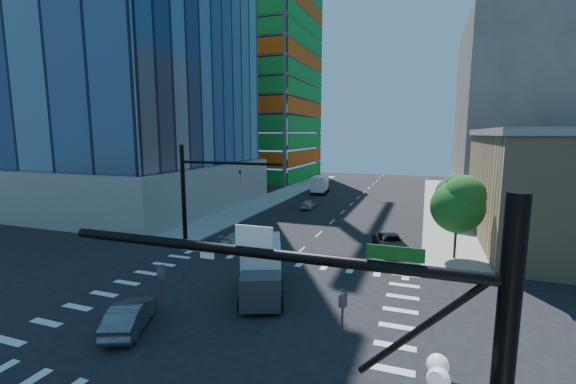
% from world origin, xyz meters
% --- Properties ---
extents(ground, '(160.00, 160.00, 0.00)m').
position_xyz_m(ground, '(0.00, 0.00, 0.00)').
color(ground, black).
rests_on(ground, ground).
extents(road_markings, '(20.00, 20.00, 0.01)m').
position_xyz_m(road_markings, '(0.00, 0.00, 0.01)').
color(road_markings, silver).
rests_on(road_markings, ground).
extents(sidewalk_ne, '(5.00, 60.00, 0.15)m').
position_xyz_m(sidewalk_ne, '(12.50, 40.00, 0.07)').
color(sidewalk_ne, '#9B9892').
rests_on(sidewalk_ne, ground).
extents(sidewalk_nw, '(5.00, 60.00, 0.15)m').
position_xyz_m(sidewalk_nw, '(-12.50, 40.00, 0.07)').
color(sidewalk_nw, '#9B9892').
rests_on(sidewalk_nw, ground).
extents(construction_building, '(25.16, 34.50, 70.60)m').
position_xyz_m(construction_building, '(-27.41, 61.93, 24.61)').
color(construction_building, slate).
rests_on(construction_building, ground).
extents(bg_building_ne, '(24.00, 30.00, 28.00)m').
position_xyz_m(bg_building_ne, '(27.00, 55.00, 14.00)').
color(bg_building_ne, '#5A5551').
rests_on(bg_building_ne, ground).
extents(signal_mast_nw, '(10.20, 0.40, 9.00)m').
position_xyz_m(signal_mast_nw, '(-10.00, 11.50, 5.49)').
color(signal_mast_nw, black).
rests_on(signal_mast_nw, sidewalk_nw).
extents(tree_south, '(4.16, 4.16, 6.82)m').
position_xyz_m(tree_south, '(12.63, 13.90, 4.69)').
color(tree_south, '#382316').
rests_on(tree_south, sidewalk_ne).
extents(tree_north, '(3.54, 3.52, 5.78)m').
position_xyz_m(tree_north, '(12.93, 25.90, 3.99)').
color(tree_north, '#382316').
rests_on(tree_north, sidewalk_ne).
extents(car_nb_far, '(3.82, 5.66, 1.44)m').
position_xyz_m(car_nb_far, '(7.38, 14.65, 0.72)').
color(car_nb_far, black).
rests_on(car_nb_far, ground).
extents(car_sb_near, '(2.87, 4.91, 1.34)m').
position_xyz_m(car_sb_near, '(-5.54, 11.77, 0.67)').
color(car_sb_near, silver).
rests_on(car_sb_near, ground).
extents(car_sb_mid, '(1.57, 3.77, 1.28)m').
position_xyz_m(car_sb_mid, '(-4.92, 30.59, 0.64)').
color(car_sb_mid, '#ABAEB3').
rests_on(car_sb_mid, ground).
extents(car_sb_cross, '(3.21, 4.80, 1.49)m').
position_xyz_m(car_sb_cross, '(-4.18, -3.97, 0.75)').
color(car_sb_cross, '#56575C').
rests_on(car_sb_cross, ground).
extents(box_truck_near, '(4.73, 6.67, 3.22)m').
position_xyz_m(box_truck_near, '(0.56, 2.29, 1.43)').
color(box_truck_near, black).
rests_on(box_truck_near, ground).
extents(box_truck_far, '(2.96, 5.90, 2.99)m').
position_xyz_m(box_truck_far, '(-6.93, 44.60, 1.32)').
color(box_truck_far, black).
rests_on(box_truck_far, ground).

